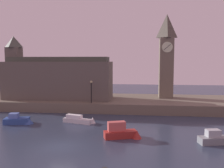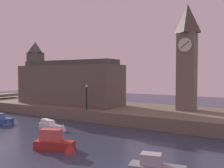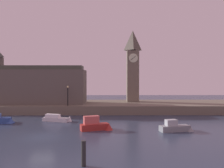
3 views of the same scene
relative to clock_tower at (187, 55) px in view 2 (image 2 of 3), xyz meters
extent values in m
cube|color=#6B6051|center=(-11.72, -1.69, -8.17)|extent=(70.00, 12.00, 1.50)
cube|color=#6B6051|center=(0.00, 0.01, -2.27)|extent=(2.33, 2.33, 10.30)
cylinder|color=beige|center=(0.00, -1.22, 1.24)|extent=(1.77, 0.12, 1.77)
cube|color=black|center=(0.00, -1.29, 1.24)|extent=(1.14, 0.04, 0.93)
pyramid|color=#4A4339|center=(0.00, 0.01, 4.86)|extent=(2.56, 2.56, 3.97)
cube|color=#5B544C|center=(-18.18, -2.86, -4.30)|extent=(17.85, 5.83, 6.25)
cube|color=#5B544C|center=(-26.02, -2.86, -3.09)|extent=(2.18, 2.18, 8.67)
pyramid|color=#474C42|center=(-26.02, -2.86, 2.20)|extent=(2.40, 2.40, 1.90)
cube|color=#42473D|center=(-18.18, -2.86, -0.77)|extent=(16.96, 3.50, 0.80)
cylinder|color=black|center=(-11.78, -6.76, -5.89)|extent=(0.16, 0.16, 3.06)
sphere|color=#F2E099|center=(-11.78, -6.76, -4.18)|extent=(0.36, 0.36, 0.36)
cube|color=#2D4C93|center=(-19.91, -14.26, -8.56)|extent=(3.25, 2.08, 0.73)
cone|color=#2D4C93|center=(-18.40, -14.26, -8.52)|extent=(1.59, 1.59, 0.75)
cube|color=silver|center=(-12.31, -13.02, -8.65)|extent=(4.00, 2.08, 0.54)
cube|color=white|center=(-12.78, -13.02, -8.13)|extent=(2.22, 1.28, 0.51)
cone|color=silver|center=(-10.38, -13.02, -8.62)|extent=(1.13, 1.13, 0.97)
cube|color=#A8ADB2|center=(2.61, -19.24, -7.90)|extent=(1.43, 1.08, 0.69)
cube|color=maroon|center=(-6.38, -18.52, -8.56)|extent=(3.57, 2.17, 0.73)
cube|color=#CC5651|center=(-6.78, -18.52, -7.71)|extent=(1.97, 1.34, 0.96)
cone|color=maroon|center=(-4.69, -18.52, -8.52)|extent=(1.30, 1.30, 0.85)
camera|label=1|loc=(-4.41, -43.38, -0.89)|focal=39.63mm
camera|label=2|loc=(8.37, -33.68, -2.51)|focal=39.47mm
camera|label=3|loc=(-4.53, -45.65, -2.74)|focal=36.51mm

